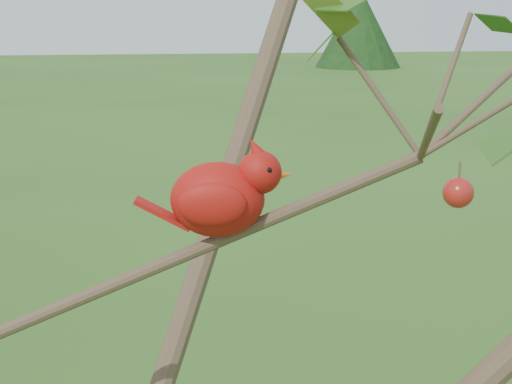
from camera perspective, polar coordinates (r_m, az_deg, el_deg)
cardinal at (r=1.01m, az=-2.44°, el=-0.26°), size 0.20×0.11×0.14m
distant_trees at (r=24.64m, az=-13.98°, el=10.81°), size 35.57×15.76×3.17m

